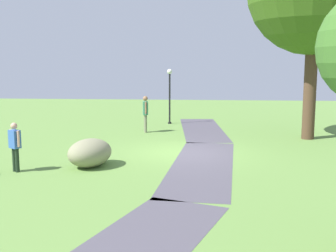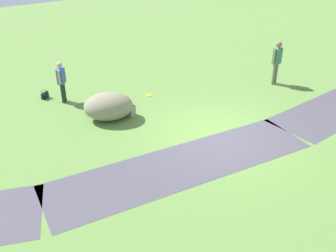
% 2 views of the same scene
% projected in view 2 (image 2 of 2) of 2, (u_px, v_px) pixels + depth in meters
% --- Properties ---
extents(ground_plane, '(48.00, 48.00, 0.00)m').
position_uv_depth(ground_plane, '(219.00, 135.00, 12.53)').
color(ground_plane, olive).
extents(footpath_segment_mid, '(8.14, 2.66, 0.01)m').
position_uv_depth(footpath_segment_mid, '(183.00, 165.00, 11.04)').
color(footpath_segment_mid, '#4C4752').
rests_on(footpath_segment_mid, ground).
extents(lawn_boulder, '(2.06, 1.83, 0.94)m').
position_uv_depth(lawn_boulder, '(108.00, 106.00, 13.31)').
color(lawn_boulder, gray).
rests_on(lawn_boulder, ground).
extents(woman_with_handbag, '(0.40, 0.44, 1.58)m').
position_uv_depth(woman_with_handbag, '(61.00, 80.00, 14.29)').
color(woman_with_handbag, black).
rests_on(woman_with_handbag, ground).
extents(man_near_boulder, '(0.51, 0.31, 1.82)m').
position_uv_depth(man_near_boulder, '(277.00, 59.00, 15.77)').
color(man_near_boulder, '#6B6F54').
rests_on(man_near_boulder, ground).
extents(handbag_on_grass, '(0.38, 0.38, 0.31)m').
position_uv_depth(handbag_on_grass, '(45.00, 95.00, 14.93)').
color(handbag_on_grass, black).
rests_on(handbag_on_grass, ground).
extents(backpack_by_boulder, '(0.34, 0.34, 0.40)m').
position_uv_depth(backpack_by_boulder, '(131.00, 111.00, 13.63)').
color(backpack_by_boulder, gray).
rests_on(backpack_by_boulder, ground).
extents(frisbee_on_grass, '(0.24, 0.24, 0.02)m').
position_uv_depth(frisbee_on_grass, '(149.00, 95.00, 15.22)').
color(frisbee_on_grass, gold).
rests_on(frisbee_on_grass, ground).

